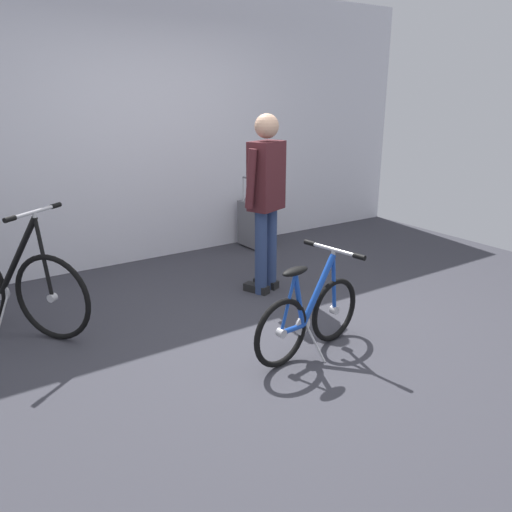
{
  "coord_description": "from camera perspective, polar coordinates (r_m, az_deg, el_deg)",
  "views": [
    {
      "loc": [
        -2.06,
        -2.95,
        1.76
      ],
      "look_at": [
        0.02,
        0.16,
        0.55
      ],
      "focal_mm": 35.67,
      "sensor_mm": 36.0,
      "label": 1
    }
  ],
  "objects": [
    {
      "name": "back_wall",
      "position": [
        5.56,
        -12.33,
        13.91
      ],
      "size": [
        7.03,
        0.1,
        2.82
      ],
      "primitive_type": "cube",
      "color": "silver",
      "rests_on": "ground_plane"
    },
    {
      "name": "folding_bike_foreground",
      "position": [
        3.56,
        5.98,
        -6.59
      ],
      "size": [
        1.03,
        0.53,
        0.73
      ],
      "color": "black",
      "rests_on": "ground_plane"
    },
    {
      "name": "display_bike_left",
      "position": [
        4.24,
        -25.85,
        -3.06
      ],
      "size": [
        0.89,
        1.16,
        0.99
      ],
      "color": "black",
      "rests_on": "ground_plane"
    },
    {
      "name": "visitor_near_wall",
      "position": [
        4.48,
        1.13,
        6.91
      ],
      "size": [
        0.5,
        0.36,
        1.59
      ],
      "color": "navy",
      "rests_on": "ground_plane"
    },
    {
      "name": "rolling_suitcase",
      "position": [
        5.99,
        -0.43,
        3.65
      ],
      "size": [
        0.2,
        0.37,
        0.83
      ],
      "color": "slate",
      "rests_on": "ground_plane"
    },
    {
      "name": "ground_plane",
      "position": [
        4.0,
        1.09,
        -8.14
      ],
      "size": [
        7.03,
        7.03,
        0.0
      ],
      "primitive_type": "plane",
      "color": "#38383F"
    }
  ]
}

